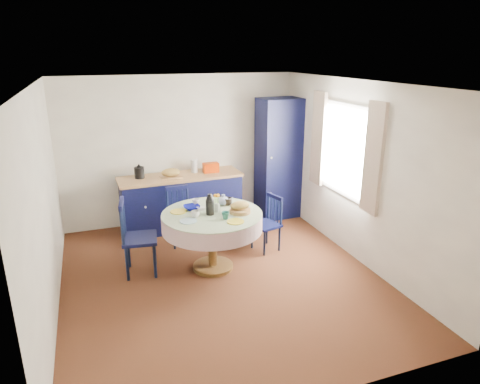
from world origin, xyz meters
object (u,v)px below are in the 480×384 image
(chair_left, at_px, (136,237))
(cobalt_bowl, at_px, (192,208))
(mug_d, at_px, (196,203))
(mug_b, at_px, (225,215))
(pantry_cabinet, at_px, (279,159))
(kitchen_counter, at_px, (181,200))
(mug_a, at_px, (195,214))
(chair_right, at_px, (268,223))
(mug_c, at_px, (227,202))
(chair_far, at_px, (180,215))
(dining_table, at_px, (213,222))

(chair_left, relative_size, cobalt_bowl, 4.63)
(mug_d, relative_size, cobalt_bowl, 0.48)
(mug_b, bearing_deg, pantry_cabinet, 48.86)
(kitchen_counter, relative_size, pantry_cabinet, 0.97)
(mug_b, distance_m, cobalt_bowl, 0.58)
(kitchen_counter, height_order, cobalt_bowl, kitchen_counter)
(kitchen_counter, height_order, mug_a, kitchen_counter)
(chair_right, height_order, mug_c, mug_c)
(chair_far, distance_m, chair_right, 1.35)
(kitchen_counter, relative_size, dining_table, 1.52)
(chair_far, height_order, chair_right, chair_far)
(dining_table, height_order, chair_far, dining_table)
(mug_b, relative_size, cobalt_bowl, 0.46)
(pantry_cabinet, height_order, mug_c, pantry_cabinet)
(pantry_cabinet, relative_size, chair_far, 2.37)
(pantry_cabinet, bearing_deg, chair_left, -155.93)
(pantry_cabinet, bearing_deg, mug_a, -142.37)
(chair_right, bearing_deg, mug_c, -97.51)
(dining_table, bearing_deg, mug_c, 38.22)
(mug_b, bearing_deg, cobalt_bowl, 123.77)
(mug_b, bearing_deg, mug_a, 152.23)
(pantry_cabinet, xyz_separation_m, chair_right, (-0.74, -1.24, -0.63))
(kitchen_counter, bearing_deg, mug_c, -77.10)
(dining_table, bearing_deg, mug_b, -69.29)
(mug_a, xyz_separation_m, mug_c, (0.53, 0.29, 0.01))
(kitchen_counter, xyz_separation_m, dining_table, (0.09, -1.60, 0.22))
(chair_far, bearing_deg, pantry_cabinet, 12.78)
(kitchen_counter, bearing_deg, pantry_cabinet, -3.53)
(dining_table, bearing_deg, chair_far, 103.91)
(mug_d, xyz_separation_m, cobalt_bowl, (-0.09, -0.11, -0.02))
(chair_left, relative_size, chair_right, 1.24)
(dining_table, bearing_deg, kitchen_counter, 93.04)
(dining_table, height_order, mug_d, dining_table)
(kitchen_counter, xyz_separation_m, mug_b, (0.18, -1.86, 0.39))
(mug_a, xyz_separation_m, mug_b, (0.35, -0.18, 0.00))
(chair_left, distance_m, cobalt_bowl, 0.83)
(chair_left, bearing_deg, pantry_cabinet, -55.09)
(pantry_cabinet, distance_m, chair_far, 2.09)
(mug_a, bearing_deg, chair_far, 89.40)
(kitchen_counter, distance_m, cobalt_bowl, 1.43)
(mug_a, distance_m, mug_b, 0.39)
(chair_far, height_order, mug_b, mug_b)
(mug_c, height_order, cobalt_bowl, mug_c)
(mug_b, height_order, mug_d, mug_d)
(pantry_cabinet, height_order, cobalt_bowl, pantry_cabinet)
(chair_left, bearing_deg, kitchen_counter, -24.83)
(chair_left, xyz_separation_m, chair_far, (0.75, 0.75, -0.08))
(chair_left, height_order, chair_far, chair_left)
(mug_c, bearing_deg, mug_b, -110.77)
(pantry_cabinet, xyz_separation_m, mug_c, (-1.40, -1.33, -0.19))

